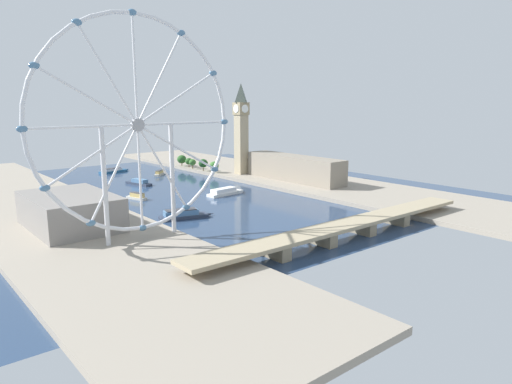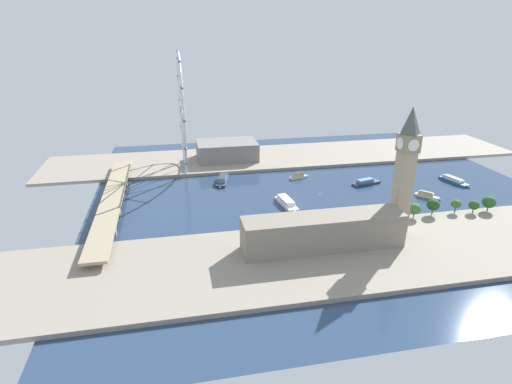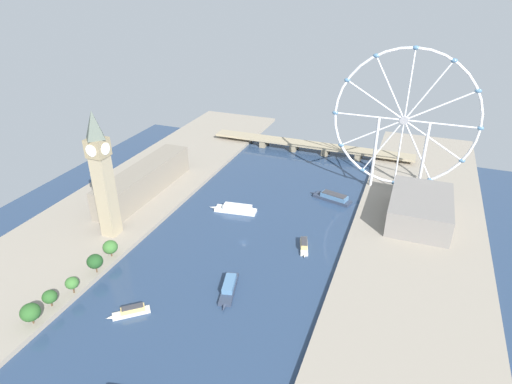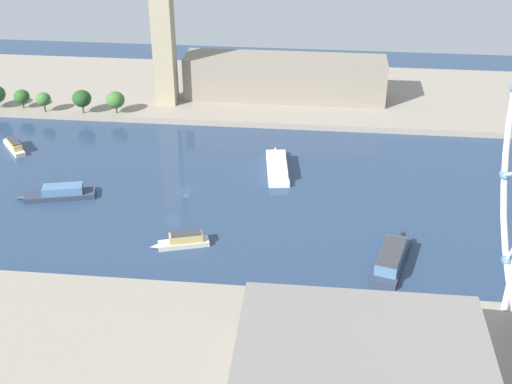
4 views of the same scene
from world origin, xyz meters
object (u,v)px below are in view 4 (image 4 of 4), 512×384
at_px(parliament_block, 285,78).
at_px(riverside_hall, 360,369).
at_px(tour_boat_4, 184,241).
at_px(tour_boat_5, 277,166).
at_px(tour_boat_2, 14,145).
at_px(clock_tower, 162,16).
at_px(tour_boat_1, 60,193).
at_px(tour_boat_0, 392,257).

height_order(parliament_block, riverside_hall, parliament_block).
bearing_deg(tour_boat_4, tour_boat_5, -132.10).
distance_m(riverside_hall, tour_boat_4, 92.30).
relative_size(tour_boat_2, tour_boat_4, 0.92).
relative_size(riverside_hall, tour_boat_4, 2.97).
bearing_deg(clock_tower, tour_boat_2, -46.20).
height_order(riverside_hall, tour_boat_5, riverside_hall).
bearing_deg(tour_boat_4, tour_boat_1, -44.13).
relative_size(clock_tower, tour_boat_0, 2.41).
bearing_deg(tour_boat_1, tour_boat_2, -61.70).
bearing_deg(tour_boat_2, riverside_hall, -172.03).
distance_m(tour_boat_2, tour_boat_4, 117.27).
relative_size(tour_boat_4, tour_boat_5, 0.57).
bearing_deg(riverside_hall, tour_boat_4, -138.78).
height_order(tour_boat_0, tour_boat_2, tour_boat_0).
bearing_deg(riverside_hall, tour_boat_1, -129.95).
distance_m(parliament_block, tour_boat_5, 80.05).
xyz_separation_m(tour_boat_0, tour_boat_4, (-3.43, -73.87, -0.42)).
bearing_deg(tour_boat_5, tour_boat_0, -152.84).
relative_size(riverside_hall, tour_boat_5, 1.69).
distance_m(parliament_block, riverside_hall, 212.78).
relative_size(tour_boat_0, tour_boat_4, 1.69).
xyz_separation_m(riverside_hall, tour_boat_1, (-98.26, -117.29, -10.36)).
relative_size(tour_boat_0, tour_boat_5, 0.96).
bearing_deg(tour_boat_0, tour_boat_1, 91.13).
bearing_deg(parliament_block, tour_boat_4, -10.77).
bearing_deg(tour_boat_1, parliament_block, -140.69).
bearing_deg(clock_tower, tour_boat_0, 39.41).
relative_size(parliament_block, tour_boat_5, 2.80).
bearing_deg(riverside_hall, tour_boat_5, -166.57).
xyz_separation_m(parliament_block, riverside_hall, (210.10, 33.61, -1.63)).
relative_size(parliament_block, riverside_hall, 1.66).
bearing_deg(tour_boat_1, clock_tower, -116.99).
xyz_separation_m(clock_tower, tour_boat_4, (127.76, 33.92, -46.20)).
bearing_deg(tour_boat_1, tour_boat_4, 138.87).
xyz_separation_m(clock_tower, tour_boat_5, (65.80, 63.10, -46.03)).
xyz_separation_m(tour_boat_4, tour_boat_5, (-61.96, 29.18, 0.18)).
bearing_deg(parliament_block, riverside_hall, 9.09).
relative_size(clock_tower, tour_boat_5, 2.32).
xyz_separation_m(clock_tower, parliament_block, (-13.35, 60.76, -34.28)).
distance_m(clock_tower, tour_boat_4, 140.03).
xyz_separation_m(tour_boat_1, tour_boat_2, (-40.93, -37.10, -0.01)).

